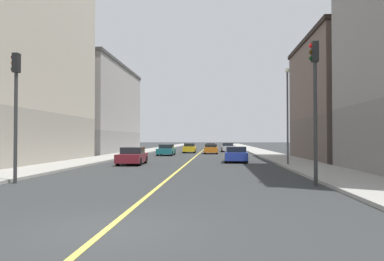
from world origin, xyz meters
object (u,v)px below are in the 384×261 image
(car_silver, at_px, (228,147))
(car_maroon, at_px, (132,156))
(car_yellow, at_px, (190,148))
(traffic_light_left_near, at_px, (315,93))
(car_blue, at_px, (236,155))
(car_teal, at_px, (166,150))
(street_lamp_left_near, at_px, (287,106))
(traffic_light_right_near, at_px, (16,99))
(building_right_midblock, at_px, (90,109))
(car_orange, at_px, (211,149))
(building_left_mid, at_px, (358,99))
(car_red, at_px, (210,147))

(car_silver, bearing_deg, car_maroon, -105.92)
(car_yellow, bearing_deg, traffic_light_left_near, -77.57)
(car_blue, height_order, car_teal, car_blue)
(street_lamp_left_near, bearing_deg, car_teal, 124.16)
(car_silver, distance_m, car_teal, 15.43)
(car_yellow, distance_m, car_blue, 22.08)
(car_yellow, distance_m, car_teal, 9.08)
(traffic_light_right_near, bearing_deg, car_maroon, 78.46)
(traffic_light_left_near, height_order, traffic_light_right_near, traffic_light_left_near)
(building_right_midblock, xyz_separation_m, car_silver, (19.99, 5.87, -5.65))
(street_lamp_left_near, bearing_deg, traffic_light_right_near, -141.12)
(traffic_light_right_near, height_order, car_orange, traffic_light_right_near)
(traffic_light_right_near, distance_m, car_yellow, 38.06)
(building_left_mid, height_order, traffic_light_right_near, building_left_mid)
(car_teal, bearing_deg, car_yellow, 75.79)
(car_maroon, height_order, car_teal, car_maroon)
(car_blue, bearing_deg, car_yellow, 104.91)
(traffic_light_left_near, relative_size, car_teal, 1.50)
(building_left_mid, bearing_deg, traffic_light_right_near, -139.12)
(building_right_midblock, xyz_separation_m, car_blue, (20.02, -19.94, -5.66))
(traffic_light_right_near, bearing_deg, building_left_mid, 40.88)
(street_lamp_left_near, height_order, car_maroon, street_lamp_left_near)
(car_yellow, xyz_separation_m, car_maroon, (-2.73, -24.91, -0.00))
(traffic_light_left_near, relative_size, car_yellow, 1.39)
(traffic_light_left_near, relative_size, car_maroon, 1.43)
(building_right_midblock, relative_size, car_maroon, 4.99)
(car_red, height_order, car_orange, car_orange)
(building_right_midblock, relative_size, car_red, 4.81)
(traffic_light_right_near, height_order, car_yellow, traffic_light_right_near)
(car_teal, bearing_deg, car_maroon, -91.78)
(car_orange, bearing_deg, car_yellow, 133.26)
(car_maroon, relative_size, car_teal, 1.05)
(traffic_light_right_near, height_order, car_maroon, traffic_light_right_near)
(car_yellow, xyz_separation_m, car_teal, (-2.23, -8.80, -0.02))
(car_orange, distance_m, car_teal, 7.66)
(street_lamp_left_near, bearing_deg, car_orange, 105.30)
(building_left_mid, xyz_separation_m, car_yellow, (-17.34, 17.94, -5.14))
(building_left_mid, bearing_deg, car_red, 115.30)
(street_lamp_left_near, bearing_deg, traffic_light_left_near, -94.93)
(car_yellow, bearing_deg, building_right_midblock, -174.42)
(building_left_mid, bearing_deg, car_teal, 154.96)
(car_yellow, bearing_deg, car_orange, -46.74)
(building_right_midblock, bearing_deg, traffic_light_right_near, -75.97)
(car_maroon, bearing_deg, building_right_midblock, 116.28)
(car_red, relative_size, car_yellow, 1.01)
(car_red, bearing_deg, car_silver, -71.12)
(traffic_light_left_near, xyz_separation_m, car_red, (-5.48, 50.36, -3.46))
(traffic_light_left_near, xyz_separation_m, car_silver, (-2.62, 42.02, -3.40))
(car_maroon, bearing_deg, car_orange, 74.72)
(building_right_midblock, height_order, car_yellow, building_right_midblock)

